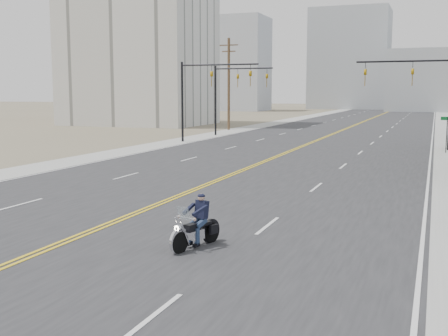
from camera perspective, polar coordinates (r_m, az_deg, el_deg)
name	(u,v)px	position (r m, az deg, el deg)	size (l,w,h in m)	color
ground_plane	(65,243)	(17.19, -15.85, -7.29)	(400.00, 400.00, 0.00)	#776D56
road	(362,123)	(84.01, 13.81, 4.51)	(20.00, 200.00, 0.01)	#303033
sidewalk_left	(285,121)	(86.14, 6.17, 4.76)	(3.00, 200.00, 0.01)	#A5A5A0
sidewalk_right	(447,124)	(83.43, 21.69, 4.17)	(3.00, 200.00, 0.01)	#A5A5A0
traffic_mast_left	(203,86)	(49.11, -2.11, 8.37)	(7.10, 0.26, 7.00)	black
traffic_mast_right	(423,85)	(45.32, 19.54, 7.99)	(7.10, 0.26, 7.00)	black
traffic_mast_far	(231,87)	(56.69, 0.73, 8.22)	(6.10, 0.26, 7.00)	black
street_sign	(447,128)	(43.39, 21.71, 3.78)	(0.90, 0.06, 2.62)	black
utility_pole_left	(229,82)	(65.30, 0.49, 8.68)	(2.20, 0.30, 10.50)	brown
apartment_block	(138,12)	(78.87, -8.69, 15.37)	(18.00, 14.00, 30.00)	silver
haze_bldg_a	(237,64)	(136.12, 1.32, 10.50)	(14.00, 12.00, 22.00)	#B7BCC6
haze_bldg_b	(428,81)	(138.34, 20.02, 8.34)	(18.00, 14.00, 14.00)	#ADB2B7
haze_bldg_d	(350,59)	(155.11, 12.67, 10.71)	(20.00, 15.00, 26.00)	#ADB2B7
haze_bldg_f	(203,79)	(155.39, -2.12, 9.04)	(12.00, 12.00, 16.00)	#ADB2B7
motorcyclist	(196,222)	(15.82, -2.91, -5.47)	(0.84, 1.95, 1.52)	black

